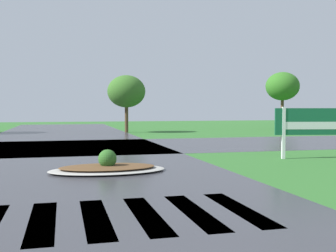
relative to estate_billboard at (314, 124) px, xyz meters
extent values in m
cube|color=#35353A|center=(-9.24, -1.59, -1.33)|extent=(9.76, 80.00, 0.01)
cube|color=#35353A|center=(-9.24, 7.25, -1.33)|extent=(90.00, 8.78, 0.01)
cube|color=white|center=(-9.69, -6.73, -1.33)|extent=(0.45, 2.83, 0.01)
cube|color=white|center=(-8.79, -6.73, -1.33)|extent=(0.45, 2.83, 0.01)
cube|color=white|center=(-7.89, -6.73, -1.33)|extent=(0.45, 2.83, 0.01)
cube|color=white|center=(-6.99, -6.73, -1.33)|extent=(0.45, 2.83, 0.01)
cube|color=white|center=(-6.09, -6.73, -1.33)|extent=(0.45, 2.83, 0.01)
cube|color=white|center=(-1.17, 0.21, -0.34)|extent=(0.14, 0.14, 1.98)
cube|color=#145938|center=(0.00, 0.00, 0.09)|extent=(3.02, 0.61, 1.02)
cube|color=white|center=(0.00, 0.00, -0.06)|extent=(2.30, 0.50, 0.29)
ellipsoid|color=#9E9B93|center=(-8.03, -1.43, -1.27)|extent=(3.53, 2.03, 0.12)
ellipsoid|color=brown|center=(-8.03, -1.43, -1.18)|extent=(2.90, 1.67, 0.10)
sphere|color=#2D6023|center=(-8.03, -1.43, -0.93)|extent=(0.56, 0.56, 0.56)
cylinder|color=#4C3823|center=(-4.34, 19.12, -0.21)|extent=(0.28, 0.28, 2.24)
ellipsoid|color=#356524|center=(-4.34, 19.12, 1.98)|extent=(3.04, 3.04, 2.58)
cylinder|color=#4C3823|center=(10.72, 21.18, 0.13)|extent=(0.28, 0.28, 2.93)
ellipsoid|color=#306A20|center=(10.72, 21.18, 2.69)|extent=(3.13, 3.13, 2.66)
camera|label=1|loc=(-9.34, -14.01, 0.58)|focal=44.41mm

